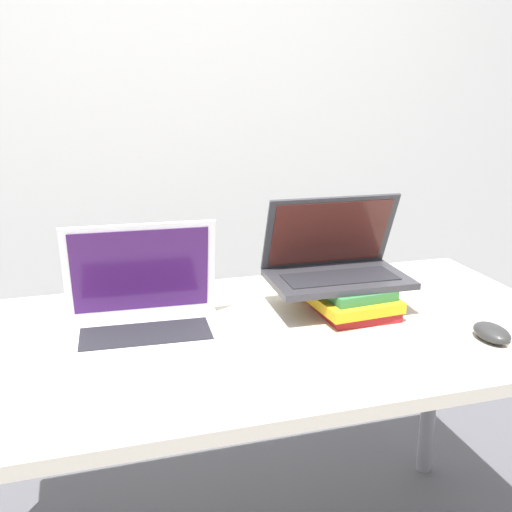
% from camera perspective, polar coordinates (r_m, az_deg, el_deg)
% --- Properties ---
extents(wall_back, '(8.00, 0.05, 2.70)m').
position_cam_1_polar(wall_back, '(2.57, -8.48, 17.32)').
color(wall_back, silver).
rests_on(wall_back, ground_plane).
extents(desk, '(1.51, 0.76, 0.75)m').
position_cam_1_polar(desk, '(1.44, 0.32, -9.93)').
color(desk, beige).
rests_on(desk, ground_plane).
extents(laptop_left, '(0.36, 0.26, 0.25)m').
position_cam_1_polar(laptop_left, '(1.39, -10.63, -5.32)').
color(laptop_left, silver).
rests_on(laptop_left, desk).
extents(book_stack, '(0.21, 0.28, 0.07)m').
position_cam_1_polar(book_stack, '(1.53, 8.56, -3.71)').
color(book_stack, maroon).
rests_on(book_stack, desk).
extents(laptop_on_books, '(0.35, 0.22, 0.21)m').
position_cam_1_polar(laptop_on_books, '(1.51, 7.56, -0.66)').
color(laptop_on_books, '#333338').
rests_on(laptop_on_books, book_stack).
extents(wireless_keyboard, '(0.32, 0.15, 0.01)m').
position_cam_1_polar(wireless_keyboard, '(1.33, 12.00, -8.40)').
color(wireless_keyboard, silver).
rests_on(wireless_keyboard, desk).
extents(mouse, '(0.07, 0.10, 0.04)m').
position_cam_1_polar(mouse, '(1.44, 21.54, -6.80)').
color(mouse, '#2D2D2D').
rests_on(mouse, desk).
extents(notepad, '(0.26, 0.28, 0.01)m').
position_cam_1_polar(notepad, '(1.57, 22.78, -5.52)').
color(notepad, silver).
rests_on(notepad, desk).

